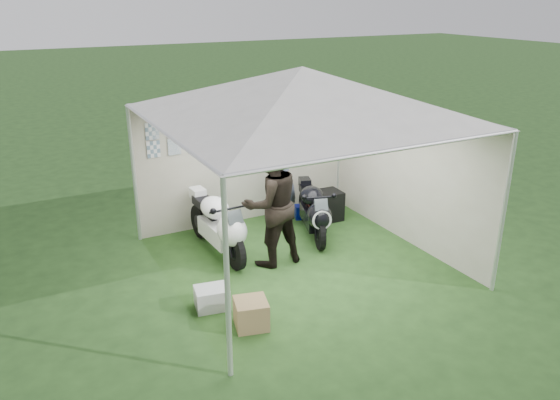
# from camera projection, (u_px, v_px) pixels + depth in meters

# --- Properties ---
(ground) EXTENTS (80.00, 80.00, 0.00)m
(ground) POSITION_uv_depth(u_px,v_px,m) (300.00, 262.00, 8.53)
(ground) COLOR #214019
(ground) RESTS_ON ground
(canopy_tent) EXTENTS (5.66, 5.66, 3.00)m
(canopy_tent) POSITION_uv_depth(u_px,v_px,m) (301.00, 97.00, 7.65)
(canopy_tent) COLOR silver
(canopy_tent) RESTS_ON ground
(motorcycle_white) EXTENTS (0.48, 1.94, 0.95)m
(motorcycle_white) POSITION_uv_depth(u_px,v_px,m) (219.00, 224.00, 8.61)
(motorcycle_white) COLOR black
(motorcycle_white) RESTS_ON ground
(motorcycle_black) EXTENTS (0.80, 1.71, 0.87)m
(motorcycle_black) POSITION_uv_depth(u_px,v_px,m) (314.00, 210.00, 9.29)
(motorcycle_black) COLOR black
(motorcycle_black) RESTS_ON ground
(paddock_stand) EXTENTS (0.39, 0.31, 0.25)m
(paddock_stand) POSITION_uv_depth(u_px,v_px,m) (304.00, 212.00, 10.16)
(paddock_stand) COLOR #0C19B5
(paddock_stand) RESTS_ON ground
(person_dark_jacket) EXTENTS (0.98, 0.79, 1.95)m
(person_dark_jacket) POSITION_uv_depth(u_px,v_px,m) (271.00, 204.00, 8.19)
(person_dark_jacket) COLOR black
(person_dark_jacket) RESTS_ON ground
(person_blue_jacket) EXTENTS (0.71, 0.78, 1.80)m
(person_blue_jacket) POSITION_uv_depth(u_px,v_px,m) (283.00, 178.00, 9.59)
(person_blue_jacket) COLOR slate
(person_blue_jacket) RESTS_ON ground
(equipment_box) EXTENTS (0.56, 0.45, 0.55)m
(equipment_box) POSITION_uv_depth(u_px,v_px,m) (326.00, 206.00, 10.05)
(equipment_box) COLOR black
(equipment_box) RESTS_ON ground
(crate_0) EXTENTS (0.49, 0.41, 0.29)m
(crate_0) POSITION_uv_depth(u_px,v_px,m) (212.00, 298.00, 7.24)
(crate_0) COLOR #B2B6BB
(crate_0) RESTS_ON ground
(crate_1) EXTENTS (0.48, 0.48, 0.36)m
(crate_1) POSITION_uv_depth(u_px,v_px,m) (251.00, 314.00, 6.83)
(crate_1) COLOR olive
(crate_1) RESTS_ON ground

